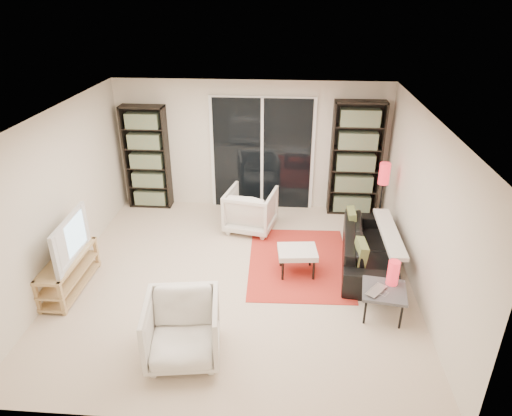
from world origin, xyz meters
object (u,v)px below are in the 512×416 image
Objects in this scene: bookshelf_left at (147,158)px; armchair_front at (183,329)px; bookshelf_right at (356,159)px; ottoman at (297,253)px; armchair_back at (251,210)px; tv_stand at (69,273)px; side_table at (384,292)px; floor_lamp at (383,182)px; sofa at (369,248)px.

armchair_front is (1.51, -3.95, -0.59)m from bookshelf_left.
bookshelf_right is at bearing 51.39° from armchair_front.
bookshelf_right reaches higher than ottoman.
bookshelf_left is at bearing -10.34° from armchair_back.
ottoman is at bearing 11.17° from tv_stand.
bookshelf_left is 3.17× the size of side_table.
bookshelf_right is at bearing 64.27° from ottoman.
bookshelf_left is 4.99m from side_table.
floor_lamp is (0.35, -0.87, -0.06)m from bookshelf_right.
sofa is at bearing 16.60° from ottoman.
bookshelf_left is at bearing 142.19° from side_table.
floor_lamp is at bearing 42.62° from ottoman.
ottoman is 0.46× the size of floor_lamp.
armchair_front is (1.88, -1.17, 0.12)m from tv_stand.
floor_lamp is at bearing -169.53° from armchair_back.
tv_stand is at bearing 176.52° from side_table.
floor_lamp is (2.18, -0.05, 0.62)m from armchair_back.
tv_stand is at bearing -168.83° from ottoman.
armchair_front is at bearing -159.18° from side_table.
sofa is (3.91, -1.82, -0.69)m from bookshelf_left.
floor_lamp reaches higher than ottoman.
bookshelf_right is 3.47× the size of ottoman.
bookshelf_left is 1.49× the size of floor_lamp.
armchair_back is at bearing 121.17° from ottoman.
bookshelf_right is 0.94m from floor_lamp.
floor_lamp is at bearing -68.33° from bookshelf_right.
ottoman is at bearing 46.14° from armchair_front.
sofa is 2.39× the size of armchair_back.
bookshelf_left reaches higher than sofa.
tv_stand is 3.25m from ottoman.
armchair_front reaches higher than ottoman.
bookshelf_right is 2.50× the size of armchair_front.
ottoman is 0.98× the size of side_table.
bookshelf_right is 5.11m from tv_stand.
side_table is at bearing -37.81° from bookshelf_left.
bookshelf_right reaches higher than floor_lamp.
side_table is (1.09, -0.89, 0.02)m from ottoman.
side_table is (0.06, -3.03, -0.69)m from bookshelf_right.
bookshelf_left is 3.22× the size of ottoman.
armchair_back is 2.91m from side_table.
sofa is 1.50× the size of floor_lamp.
tv_stand is 5.00m from floor_lamp.
side_table is 0.47× the size of floor_lamp.
bookshelf_right is at bearing -0.00° from bookshelf_left.
bookshelf_left reaches higher than floor_lamp.
floor_lamp is at bearing 22.60° from tv_stand.
bookshelf_left is 2.26m from armchair_back.
ottoman is at bearing -115.73° from bookshelf_right.
bookshelf_right is 2.48m from ottoman.
side_table is at bearing -173.50° from sofa.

